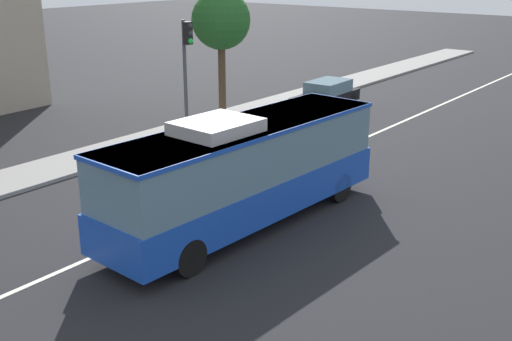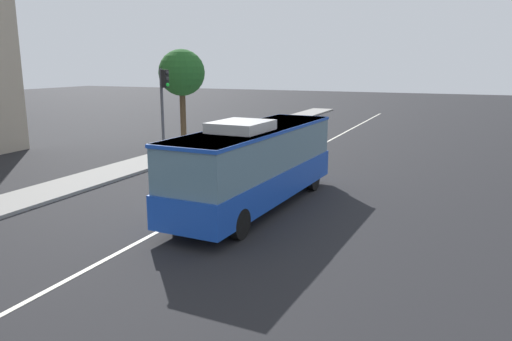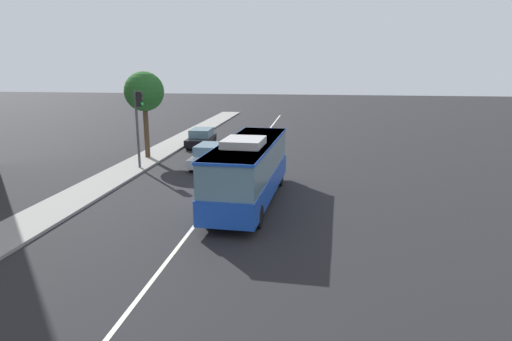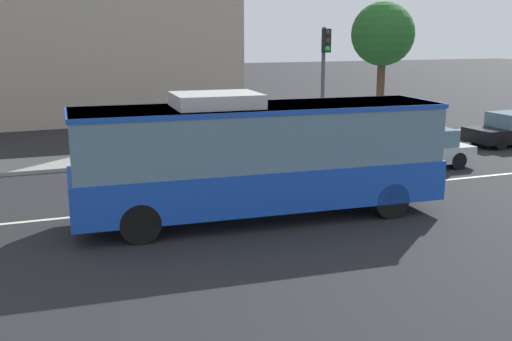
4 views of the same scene
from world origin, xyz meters
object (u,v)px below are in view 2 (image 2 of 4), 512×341
(transit_bus, at_px, (256,161))
(traffic_light_near_corner, at_px, (164,99))
(sedan_silver, at_px, (246,150))
(sedan_black, at_px, (257,132))
(street_tree_kerbside_left, at_px, (182,74))

(transit_bus, height_order, traffic_light_near_corner, traffic_light_near_corner)
(transit_bus, xyz_separation_m, traffic_light_near_corner, (5.99, 8.14, 1.75))
(sedan_silver, distance_m, sedan_black, 7.58)
(transit_bus, bearing_deg, street_tree_kerbside_left, 46.87)
(sedan_silver, relative_size, street_tree_kerbside_left, 0.72)
(sedan_black, xyz_separation_m, street_tree_kerbside_left, (-5.57, 2.57, 4.13))
(sedan_black, height_order, traffic_light_near_corner, traffic_light_near_corner)
(sedan_silver, bearing_deg, sedan_black, -158.84)
(transit_bus, bearing_deg, sedan_silver, 30.00)
(transit_bus, xyz_separation_m, sedan_black, (14.87, 6.45, -1.09))
(sedan_silver, bearing_deg, street_tree_kerbside_left, -105.47)
(transit_bus, relative_size, traffic_light_near_corner, 1.94)
(traffic_light_near_corner, distance_m, street_tree_kerbside_left, 3.66)
(sedan_black, bearing_deg, transit_bus, 21.53)
(traffic_light_near_corner, xyz_separation_m, street_tree_kerbside_left, (3.30, 0.88, 1.29))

